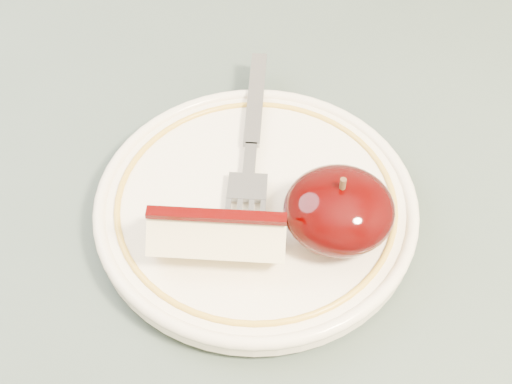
{
  "coord_description": "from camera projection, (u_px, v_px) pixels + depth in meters",
  "views": [
    {
      "loc": [
        0.01,
        -0.2,
        1.15
      ],
      "look_at": [
        0.01,
        0.11,
        0.78
      ],
      "focal_mm": 50.0,
      "sensor_mm": 36.0,
      "label": 1
    }
  ],
  "objects": [
    {
      "name": "plate",
      "position": [
        256.0,
        205.0,
        0.49
      ],
      "size": [
        0.22,
        0.22,
        0.02
      ],
      "color": "#EFE3C8",
      "rests_on": "table"
    },
    {
      "name": "fork",
      "position": [
        251.0,
        146.0,
        0.51
      ],
      "size": [
        0.03,
        0.19,
        0.0
      ],
      "rotation": [
        0.0,
        0.0,
        1.52
      ],
      "color": "gray",
      "rests_on": "plate"
    },
    {
      "name": "apple_half",
      "position": [
        339.0,
        210.0,
        0.45
      ],
      "size": [
        0.07,
        0.07,
        0.05
      ],
      "color": "black",
      "rests_on": "plate"
    },
    {
      "name": "apple_wedge",
      "position": [
        218.0,
        235.0,
        0.45
      ],
      "size": [
        0.09,
        0.04,
        0.04
      ],
      "rotation": [
        0.0,
        0.0,
        -0.05
      ],
      "color": "beige",
      "rests_on": "plate"
    }
  ]
}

